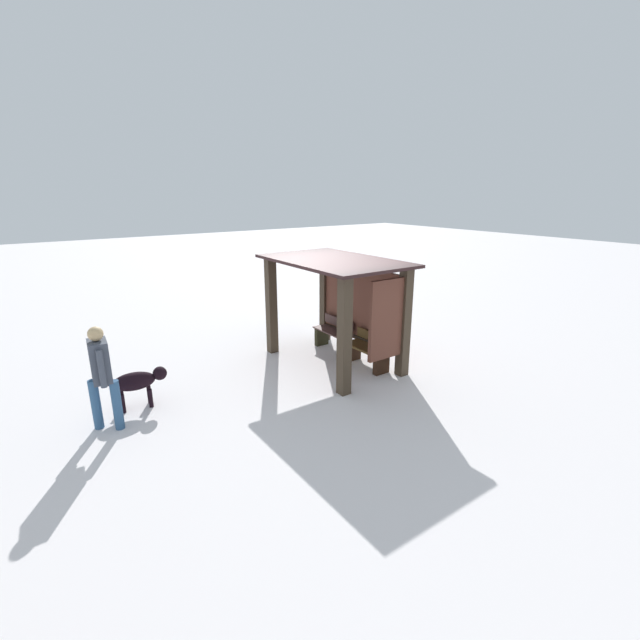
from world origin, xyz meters
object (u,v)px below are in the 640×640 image
Objects in this scene: bus_shelter at (346,294)px; bench_center_inside at (368,352)px; dog at (138,381)px; bench_left_inside at (334,336)px; person_walking at (101,371)px.

bus_shelter is 1.29m from bench_center_inside.
bus_shelter is at bearing -153.60° from bench_center_inside.
bus_shelter reaches higher than dog.
bench_left_inside is 0.66× the size of person_walking.
bench_left_inside is 1.05× the size of dog.
bus_shelter is at bearing -18.43° from bench_left_inside.
bus_shelter reaches higher than person_walking.
person_walking is 0.88m from dog.
bench_center_inside is (1.19, -0.00, -0.02)m from bench_left_inside.
bench_left_inside is at bearing 179.96° from bench_center_inside.
bench_left_inside is at bearing 161.57° from bus_shelter.
bench_center_inside is 1.05× the size of dog.
bus_shelter is 4.74m from person_walking.
bench_left_inside is 5.04m from person_walking.
dog is (-0.44, 0.58, -0.50)m from person_walking.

